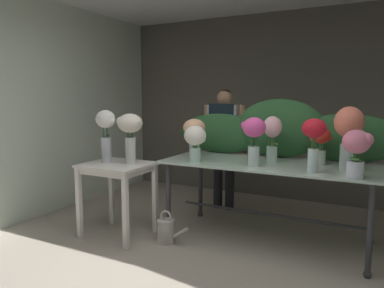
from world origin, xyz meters
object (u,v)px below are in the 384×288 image
Objects in this scene: vase_ivory_tulips at (195,140)px; vase_scarlet_stock at (321,142)px; vase_blush_snapdragons at (272,134)px; vase_crimson_freesia at (314,137)px; vase_cream_lisianthus_tall at (130,130)px; florist at (224,136)px; vase_coral_carnations at (349,131)px; display_table_glass at (268,173)px; side_table_white at (117,174)px; vase_fuchsia_hydrangea at (254,134)px; vase_peach_ranunculus at (194,133)px; watering_can at (166,231)px; vase_white_roses_tall at (106,130)px; vase_rosy_peonies at (357,149)px.

vase_scarlet_stock is at bearing 20.25° from vase_ivory_tulips.
vase_scarlet_stock is 0.78× the size of vase_blush_snapdragons.
vase_cream_lisianthus_tall reaches higher than vase_crimson_freesia.
vase_ivory_tulips is at bearing -159.75° from vase_scarlet_stock.
vase_coral_carnations is at bearing -28.93° from florist.
florist is 1.81m from vase_coral_carnations.
florist reaches higher than display_table_glass.
side_table_white is (-1.48, -0.59, -0.04)m from display_table_glass.
vase_coral_carnations reaches higher than vase_scarlet_stock.
side_table_white is 1.58m from florist.
vase_cream_lisianthus_tall is (-0.51, -1.35, 0.17)m from florist.
vase_peach_ranunculus is (-0.75, 0.22, -0.04)m from vase_fuchsia_hydrangea.
watering_can is (-1.39, -0.65, -0.93)m from vase_scarlet_stock.
vase_coral_carnations is at bearing 16.39° from watering_can.
vase_peach_ranunculus is 1.20× the size of watering_can.
vase_coral_carnations reaches higher than watering_can.
display_table_glass is at bearing -165.88° from vase_scarlet_stock.
vase_coral_carnations reaches higher than vase_fuchsia_hydrangea.
side_table_white is 1.68m from vase_blush_snapdragons.
vase_rosy_peonies is at bearing 4.77° from vase_white_roses_tall.
watering_can is (-0.82, -0.28, -1.01)m from vase_fuchsia_hydrangea.
vase_rosy_peonies is at bearing -74.86° from vase_coral_carnations.
vase_rosy_peonies is 0.37m from vase_crimson_freesia.
vase_crimson_freesia is at bearing 8.31° from side_table_white.
vase_cream_lisianthus_tall is at bearing -172.93° from vase_crimson_freesia.
florist is 1.32m from vase_fuchsia_hydrangea.
vase_coral_carnations is 1.37× the size of vase_peach_ranunculus.
vase_coral_carnations is 1.57× the size of vase_scarlet_stock.
vase_white_roses_tall is (-2.09, -0.71, 0.08)m from vase_scarlet_stock.
vase_coral_carnations is 1.46m from vase_ivory_tulips.
vase_peach_ranunculus is at bearing -175.87° from vase_blush_snapdragons.
display_table_glass is 1.59m from side_table_white.
vase_peach_ranunculus reaches higher than vase_scarlet_stock.
vase_coral_carnations is at bearing 10.37° from vase_ivory_tulips.
side_table_white is 1.50× the size of vase_cream_lisianthus_tall.
vase_crimson_freesia is (0.56, -0.05, 0.01)m from vase_fuchsia_hydrangea.
display_table_glass reaches higher than side_table_white.
side_table_white is at bearing -166.37° from vase_fuchsia_hydrangea.
vase_scarlet_stock is (0.48, 0.12, 0.34)m from display_table_glass.
side_table_white is 0.95m from vase_peach_ranunculus.
florist reaches higher than vase_blush_snapdragons.
vase_crimson_freesia is at bearing -32.61° from display_table_glass.
vase_fuchsia_hydrangea is 0.83× the size of vase_white_roses_tall.
vase_coral_carnations reaches higher than vase_cream_lisianthus_tall.
vase_cream_lisianthus_tall is (-1.82, -0.65, 0.09)m from vase_scarlet_stock.
side_table_white is at bearing -174.11° from watering_can.
vase_ivory_tulips reaches higher than watering_can.
vase_rosy_peonies is 1.13× the size of watering_can.
vase_peach_ranunculus is at bearing 179.38° from vase_coral_carnations.
vase_crimson_freesia is (0.46, -0.34, 0.03)m from vase_blush_snapdragons.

